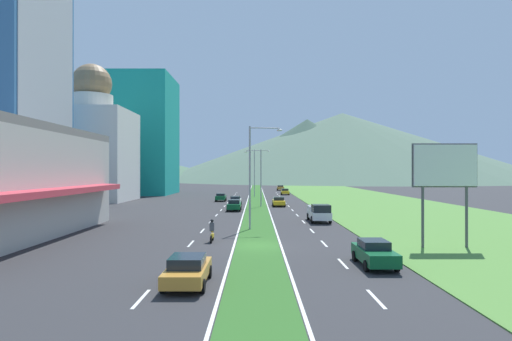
% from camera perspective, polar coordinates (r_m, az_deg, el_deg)
% --- Properties ---
extents(ground_plane, '(600.00, 600.00, 0.00)m').
position_cam_1_polar(ground_plane, '(31.89, 0.08, -10.12)').
color(ground_plane, '#2D2D30').
extents(grass_median, '(3.20, 240.00, 0.06)m').
position_cam_1_polar(grass_median, '(91.57, -0.06, -3.57)').
color(grass_median, '#2D6023').
rests_on(grass_median, ground_plane).
extents(grass_verge_right, '(24.00, 240.00, 0.06)m').
position_cam_1_polar(grass_verge_right, '(93.89, 12.64, -3.48)').
color(grass_verge_right, '#518438').
rests_on(grass_verge_right, ground_plane).
extents(lane_dash_left_1, '(0.16, 2.80, 0.01)m').
position_cam_1_polar(lane_dash_left_1, '(19.88, -15.29, -16.28)').
color(lane_dash_left_1, silver).
rests_on(lane_dash_left_1, ground_plane).
extents(lane_dash_left_2, '(0.16, 2.80, 0.01)m').
position_cam_1_polar(lane_dash_left_2, '(26.52, -11.23, -12.16)').
color(lane_dash_left_2, silver).
rests_on(lane_dash_left_2, ground_plane).
extents(lane_dash_left_3, '(0.16, 2.80, 0.01)m').
position_cam_1_polar(lane_dash_left_3, '(33.31, -8.87, -9.68)').
color(lane_dash_left_3, silver).
rests_on(lane_dash_left_3, ground_plane).
extents(lane_dash_left_4, '(0.16, 2.80, 0.01)m').
position_cam_1_polar(lane_dash_left_4, '(40.18, -7.33, -8.03)').
color(lane_dash_left_4, silver).
rests_on(lane_dash_left_4, ground_plane).
extents(lane_dash_left_5, '(0.16, 2.80, 0.01)m').
position_cam_1_polar(lane_dash_left_5, '(47.10, -6.25, -6.87)').
color(lane_dash_left_5, silver).
rests_on(lane_dash_left_5, ground_plane).
extents(lane_dash_left_6, '(0.16, 2.80, 0.01)m').
position_cam_1_polar(lane_dash_left_6, '(54.04, -5.45, -5.99)').
color(lane_dash_left_6, silver).
rests_on(lane_dash_left_6, ground_plane).
extents(lane_dash_left_7, '(0.16, 2.80, 0.01)m').
position_cam_1_polar(lane_dash_left_7, '(61.00, -4.84, -5.32)').
color(lane_dash_left_7, silver).
rests_on(lane_dash_left_7, ground_plane).
extents(lane_dash_left_8, '(0.16, 2.80, 0.01)m').
position_cam_1_polar(lane_dash_left_8, '(67.97, -4.35, -4.79)').
color(lane_dash_left_8, silver).
rests_on(lane_dash_left_8, ground_plane).
extents(lane_dash_left_9, '(0.16, 2.80, 0.01)m').
position_cam_1_polar(lane_dash_left_9, '(74.95, -3.95, -4.35)').
color(lane_dash_left_9, silver).
rests_on(lane_dash_left_9, ground_plane).
extents(lane_dash_left_10, '(0.16, 2.80, 0.01)m').
position_cam_1_polar(lane_dash_left_10, '(81.94, -3.63, -3.99)').
color(lane_dash_left_10, silver).
rests_on(lane_dash_left_10, ground_plane).
extents(lane_dash_left_11, '(0.16, 2.80, 0.01)m').
position_cam_1_polar(lane_dash_left_11, '(88.93, -3.35, -3.68)').
color(lane_dash_left_11, silver).
rests_on(lane_dash_left_11, ground_plane).
extents(lane_dash_left_12, '(0.16, 2.80, 0.01)m').
position_cam_1_polar(lane_dash_left_12, '(95.93, -3.11, -3.42)').
color(lane_dash_left_12, silver).
rests_on(lane_dash_left_12, ground_plane).
extents(lane_dash_left_13, '(0.16, 2.80, 0.01)m').
position_cam_1_polar(lane_dash_left_13, '(102.93, -2.91, -3.20)').
color(lane_dash_left_13, silver).
rests_on(lane_dash_left_13, ground_plane).
extents(lane_dash_left_14, '(0.16, 2.80, 0.01)m').
position_cam_1_polar(lane_dash_left_14, '(109.93, -2.73, -3.00)').
color(lane_dash_left_14, silver).
rests_on(lane_dash_left_14, ground_plane).
extents(lane_dash_right_1, '(0.16, 2.80, 0.01)m').
position_cam_1_polar(lane_dash_right_1, '(19.93, 15.67, -16.24)').
color(lane_dash_right_1, silver).
rests_on(lane_dash_right_1, ground_plane).
extents(lane_dash_right_2, '(0.16, 2.80, 0.01)m').
position_cam_1_polar(lane_dash_right_2, '(26.56, 11.45, -12.14)').
color(lane_dash_right_2, silver).
rests_on(lane_dash_right_2, ground_plane).
extents(lane_dash_right_3, '(0.16, 2.80, 0.01)m').
position_cam_1_polar(lane_dash_right_3, '(33.34, 8.99, -9.67)').
color(lane_dash_right_3, silver).
rests_on(lane_dash_right_3, ground_plane).
extents(lane_dash_right_4, '(0.16, 2.80, 0.01)m').
position_cam_1_polar(lane_dash_right_4, '(40.21, 7.39, -8.03)').
color(lane_dash_right_4, silver).
rests_on(lane_dash_right_4, ground_plane).
extents(lane_dash_right_5, '(0.16, 2.80, 0.01)m').
position_cam_1_polar(lane_dash_right_5, '(47.12, 6.27, -6.86)').
color(lane_dash_right_5, silver).
rests_on(lane_dash_right_5, ground_plane).
extents(lane_dash_right_6, '(0.16, 2.80, 0.01)m').
position_cam_1_polar(lane_dash_right_6, '(54.06, 5.44, -5.99)').
color(lane_dash_right_6, silver).
rests_on(lane_dash_right_6, ground_plane).
extents(lane_dash_right_7, '(0.16, 2.80, 0.01)m').
position_cam_1_polar(lane_dash_right_7, '(61.02, 4.79, -5.32)').
color(lane_dash_right_7, silver).
rests_on(lane_dash_right_7, ground_plane).
extents(lane_dash_right_8, '(0.16, 2.80, 0.01)m').
position_cam_1_polar(lane_dash_right_8, '(67.99, 4.29, -4.79)').
color(lane_dash_right_8, silver).
rests_on(lane_dash_right_8, ground_plane).
extents(lane_dash_right_9, '(0.16, 2.80, 0.01)m').
position_cam_1_polar(lane_dash_right_9, '(74.97, 3.87, -4.35)').
color(lane_dash_right_9, silver).
rests_on(lane_dash_right_9, ground_plane).
extents(lane_dash_right_10, '(0.16, 2.80, 0.01)m').
position_cam_1_polar(lane_dash_right_10, '(81.95, 3.53, -3.99)').
color(lane_dash_right_10, silver).
rests_on(lane_dash_right_10, ground_plane).
extents(lane_dash_right_11, '(0.16, 2.80, 0.01)m').
position_cam_1_polar(lane_dash_right_11, '(88.94, 3.24, -3.68)').
color(lane_dash_right_11, silver).
rests_on(lane_dash_right_11, ground_plane).
extents(lane_dash_right_12, '(0.16, 2.80, 0.01)m').
position_cam_1_polar(lane_dash_right_12, '(95.94, 2.99, -3.42)').
color(lane_dash_right_12, silver).
rests_on(lane_dash_right_12, ground_plane).
extents(lane_dash_right_13, '(0.16, 2.80, 0.01)m').
position_cam_1_polar(lane_dash_right_13, '(102.94, 2.78, -3.20)').
color(lane_dash_right_13, silver).
rests_on(lane_dash_right_13, ground_plane).
extents(lane_dash_right_14, '(0.16, 2.80, 0.01)m').
position_cam_1_polar(lane_dash_right_14, '(109.94, 2.59, -3.00)').
color(lane_dash_right_14, silver).
rests_on(lane_dash_right_14, ground_plane).
extents(edge_line_median_left, '(0.16, 240.00, 0.01)m').
position_cam_1_polar(edge_line_median_left, '(91.59, -1.15, -3.58)').
color(edge_line_median_left, silver).
rests_on(edge_line_median_left, ground_plane).
extents(edge_line_median_right, '(0.16, 240.00, 0.01)m').
position_cam_1_polar(edge_line_median_right, '(91.59, 1.04, -3.58)').
color(edge_line_median_right, silver).
rests_on(edge_line_median_right, ground_plane).
extents(domed_building, '(14.26, 14.26, 25.69)m').
position_cam_1_polar(domed_building, '(85.49, -21.29, 3.02)').
color(domed_building, silver).
rests_on(domed_building, ground_plane).
extents(midrise_colored, '(17.95, 17.95, 28.56)m').
position_cam_1_polar(midrise_colored, '(108.13, -15.91, 4.52)').
color(midrise_colored, teal).
rests_on(midrise_colored, ground_plane).
extents(hill_far_left, '(167.81, 167.81, 20.23)m').
position_cam_1_polar(hill_far_left, '(279.41, -19.69, 0.83)').
color(hill_far_left, '#47664C').
rests_on(hill_far_left, ground_plane).
extents(hill_far_center, '(121.47, 121.47, 37.44)m').
position_cam_1_polar(hill_far_center, '(260.87, 6.77, 2.78)').
color(hill_far_center, '#3D5647').
rests_on(hill_far_center, ground_plane).
extents(hill_far_right, '(236.93, 236.93, 43.10)m').
position_cam_1_polar(hill_far_right, '(279.26, 11.39, 3.17)').
color(hill_far_right, '#516B56').
rests_on(hill_far_right, ground_plane).
extents(street_lamp_near, '(3.19, 0.50, 9.82)m').
position_cam_1_polar(street_lamp_near, '(40.16, -0.47, 0.03)').
color(street_lamp_near, '#99999E').
rests_on(street_lamp_near, ground_plane).
extents(street_lamp_mid, '(2.67, 0.28, 8.93)m').
position_cam_1_polar(street_lamp_mid, '(65.93, 0.30, -0.48)').
color(street_lamp_mid, '#99999E').
rests_on(street_lamp_mid, ground_plane).
extents(street_lamp_far, '(3.43, 0.47, 10.26)m').
position_cam_1_polar(street_lamp_far, '(91.77, -0.12, 0.11)').
color(street_lamp_far, '#99999E').
rests_on(street_lamp_far, ground_plane).
extents(billboard_roadside, '(4.73, 0.28, 7.57)m').
position_cam_1_polar(billboard_roadside, '(33.48, 23.90, 0.02)').
color(billboard_roadside, '#4C4C51').
rests_on(billboard_roadside, ground_plane).
extents(car_0, '(1.94, 4.19, 1.50)m').
position_cam_1_polar(car_0, '(69.40, -2.90, -4.06)').
color(car_0, silver).
rests_on(car_0, ground_plane).
extents(car_1, '(1.91, 4.41, 1.43)m').
position_cam_1_polar(car_1, '(100.91, 3.79, -2.85)').
color(car_1, yellow).
rests_on(car_1, ground_plane).
extents(car_2, '(1.90, 4.45, 1.50)m').
position_cam_1_polar(car_2, '(26.20, 15.48, -10.60)').
color(car_2, '#0C5128').
rests_on(car_2, ground_plane).
extents(car_3, '(1.97, 4.62, 1.56)m').
position_cam_1_polar(car_3, '(60.01, -3.08, -4.66)').
color(car_3, '#0C5128').
rests_on(car_3, ground_plane).
extents(car_4, '(1.93, 4.02, 1.46)m').
position_cam_1_polar(car_4, '(79.08, -4.87, -3.58)').
color(car_4, '#0C5128').
rests_on(car_4, ground_plane).
extents(car_5, '(1.98, 4.70, 1.45)m').
position_cam_1_polar(car_5, '(67.79, 2.95, -4.18)').
color(car_5, yellow).
rests_on(car_5, ground_plane).
extents(car_6, '(2.01, 4.51, 1.45)m').
position_cam_1_polar(car_6, '(21.47, -9.28, -13.04)').
color(car_6, '#C6842D').
rests_on(car_6, ground_plane).
extents(car_7, '(1.98, 4.77, 1.47)m').
position_cam_1_polar(car_7, '(123.77, 3.18, -2.32)').
color(car_7, '#C6842D').
rests_on(car_7, ground_plane).
extents(pickup_truck_0, '(2.18, 5.40, 2.00)m').
position_cam_1_polar(pickup_truck_0, '(47.08, 8.37, -5.67)').
color(pickup_truck_0, silver).
rests_on(pickup_truck_0, ground_plane).
extents(motorcycle_rider, '(0.36, 2.00, 1.80)m').
position_cam_1_polar(motorcycle_rider, '(33.83, -6.05, -8.27)').
color(motorcycle_rider, black).
rests_on(motorcycle_rider, ground_plane).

